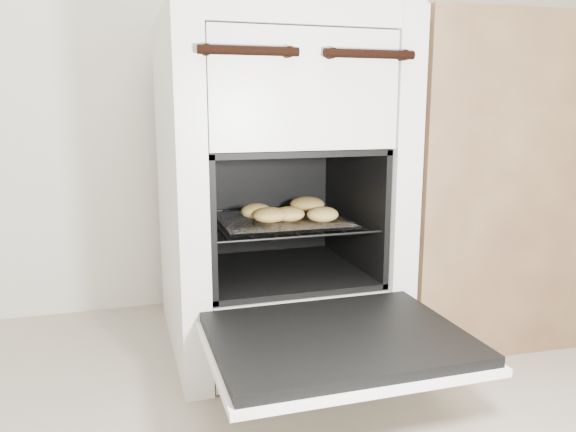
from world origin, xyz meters
name	(u,v)px	position (x,y,z in m)	size (l,w,h in m)	color
stove	(273,189)	(0.04, 1.18, 0.44)	(0.58, 0.65, 0.89)	silver
oven_door	(338,341)	(0.04, 0.68, 0.19)	(0.52, 0.41, 0.04)	black
oven_rack	(280,221)	(0.04, 1.11, 0.36)	(0.42, 0.41, 0.01)	black
foil_sheet	(282,220)	(0.04, 1.09, 0.37)	(0.33, 0.29, 0.01)	silver
baked_rolls	(290,211)	(0.06, 1.10, 0.39)	(0.29, 0.27, 0.04)	tan
counter	(511,176)	(0.81, 1.16, 0.45)	(0.90, 0.60, 0.90)	brown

